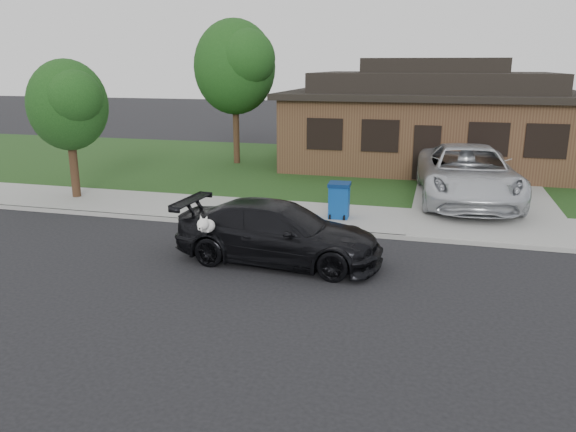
# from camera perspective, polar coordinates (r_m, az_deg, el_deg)

# --- Properties ---
(ground) EXTENTS (120.00, 120.00, 0.00)m
(ground) POSITION_cam_1_polar(r_m,az_deg,el_deg) (12.78, -6.33, -5.67)
(ground) COLOR black
(ground) RESTS_ON ground
(sidewalk) EXTENTS (60.00, 3.00, 0.12)m
(sidewalk) POSITION_cam_1_polar(r_m,az_deg,el_deg) (17.28, -0.32, 0.20)
(sidewalk) COLOR gray
(sidewalk) RESTS_ON ground
(curb) EXTENTS (60.00, 0.12, 0.12)m
(curb) POSITION_cam_1_polar(r_m,az_deg,el_deg) (15.89, -1.76, -1.15)
(curb) COLOR gray
(curb) RESTS_ON ground
(lawn) EXTENTS (60.00, 13.00, 0.13)m
(lawn) POSITION_cam_1_polar(r_m,az_deg,el_deg) (24.90, 4.60, 4.80)
(lawn) COLOR #193814
(lawn) RESTS_ON ground
(driveway) EXTENTS (4.50, 13.00, 0.14)m
(driveway) POSITION_cam_1_polar(r_m,az_deg,el_deg) (21.61, 18.92, 2.45)
(driveway) COLOR gray
(driveway) RESTS_ON ground
(sedan) EXTENTS (5.00, 2.45, 1.42)m
(sedan) POSITION_cam_1_polar(r_m,az_deg,el_deg) (13.15, -0.99, -1.69)
(sedan) COLOR black
(sedan) RESTS_ON ground
(minivan) EXTENTS (3.52, 6.72, 1.81)m
(minivan) POSITION_cam_1_polar(r_m,az_deg,el_deg) (19.40, 17.78, 4.10)
(minivan) COLOR silver
(minivan) RESTS_ON driveway
(recycling_bin) EXTENTS (0.66, 0.70, 1.05)m
(recycling_bin) POSITION_cam_1_polar(r_m,az_deg,el_deg) (16.63, 5.22, 1.64)
(recycling_bin) COLOR navy
(recycling_bin) RESTS_ON sidewalk
(house) EXTENTS (12.60, 8.60, 4.65)m
(house) POSITION_cam_1_polar(r_m,az_deg,el_deg) (26.20, 14.28, 9.48)
(house) COLOR #422B1C
(house) RESTS_ON ground
(tree_0) EXTENTS (3.78, 3.60, 6.34)m
(tree_0) POSITION_cam_1_polar(r_m,az_deg,el_deg) (25.52, -5.19, 15.01)
(tree_0) COLOR #332114
(tree_0) RESTS_ON ground
(tree_2) EXTENTS (2.73, 2.60, 4.59)m
(tree_2) POSITION_cam_1_polar(r_m,az_deg,el_deg) (20.10, -21.35, 10.57)
(tree_2) COLOR #332114
(tree_2) RESTS_ON ground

